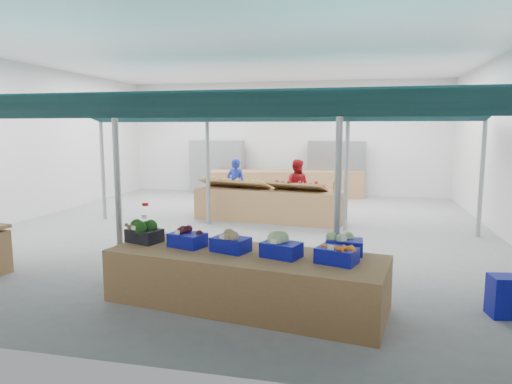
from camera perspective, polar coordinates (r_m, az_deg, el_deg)
floor at (r=11.24m, az=-1.91°, el=-4.74°), size 13.00×13.00×0.00m
hall at (r=12.37m, az=-0.26°, el=8.77°), size 13.00×13.00×13.00m
pole_grid at (r=9.11m, az=-0.18°, el=3.81°), size 10.00×4.60×3.00m
awnings at (r=9.10m, az=-0.18°, el=9.91°), size 9.50×7.08×0.30m
back_shelving_left at (r=17.49m, az=-4.88°, el=3.11°), size 2.00×0.50×2.00m
back_shelving_right at (r=16.69m, az=10.03°, el=2.78°), size 2.00×0.50×2.00m
veg_counter at (r=6.51m, az=-1.40°, el=-10.81°), size 4.02×1.89×0.75m
fruit_counter at (r=12.27m, az=1.56°, el=-1.63°), size 4.07×1.41×0.85m
far_counter at (r=16.41m, az=3.81°, el=0.99°), size 5.48×2.37×0.97m
crate_stack at (r=7.00m, az=28.92°, el=-11.34°), size 0.51×0.39×0.55m
vendor_left at (r=13.54m, az=-2.51°, el=0.85°), size 0.62×0.45×1.59m
vendor_right at (r=13.19m, az=5.06°, el=0.64°), size 0.84×0.69×1.59m
crate_broccoli at (r=7.17m, az=-13.79°, el=-4.85°), size 0.58×0.49×0.35m
crate_beets at (r=6.77m, az=-8.57°, el=-5.68°), size 0.58×0.49×0.29m
crate_celeriac at (r=6.45m, az=-3.18°, el=-6.18°), size 0.58×0.49×0.31m
crate_cabbage at (r=6.17m, az=3.19°, el=-6.69°), size 0.58×0.49×0.35m
crate_carrots at (r=5.99m, az=10.07°, el=-7.71°), size 0.58×0.49×0.29m
sparrow at (r=7.14m, az=-15.55°, el=-4.22°), size 0.12×0.09×0.11m
pole_ribbon at (r=8.54m, az=-13.69°, el=-1.65°), size 0.12×0.12×0.28m
apple_heap_yellow at (r=12.42m, az=-2.73°, el=1.24°), size 2.01×1.13×0.27m
apple_heap_red at (r=11.87m, az=5.14°, el=0.90°), size 1.62×1.03×0.27m
pineapple at (r=11.66m, az=9.88°, el=0.77°), size 0.14×0.14×0.39m
crate_extra at (r=6.44m, az=10.98°, el=-6.30°), size 0.50×0.40×0.32m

